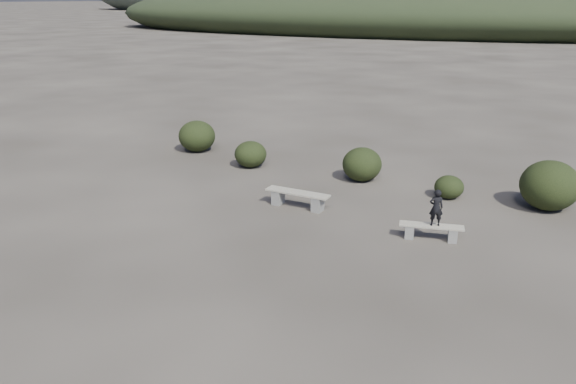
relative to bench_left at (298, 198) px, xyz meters
The scene contains 9 objects.
ground 5.40m from the bench_left, 75.72° to the right, with size 1200.00×1200.00×0.00m, color #2F2A25.
bench_left is the anchor object (origin of this frame).
bench_right 4.08m from the bench_left, ahead, with size 1.64×0.69×0.40m.
seated_person 4.18m from the bench_left, ahead, with size 0.35×0.23×0.95m, color black.
shrub_a 4.48m from the bench_left, 137.62° to the left, with size 1.16×1.16×0.95m, color black.
shrub_b 3.40m from the bench_left, 75.73° to the left, with size 1.32×1.32×1.13m, color black.
shrub_c 4.72m from the bench_left, 36.12° to the left, with size 0.89×0.89×0.71m, color black.
shrub_d 7.28m from the bench_left, 25.18° to the left, with size 1.66×1.66×1.45m, color black.
shrub_f 7.48m from the bench_left, 147.70° to the left, with size 1.45×1.45×1.23m, color black.
Camera 1 is at (5.23, -8.75, 5.86)m, focal length 35.00 mm.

